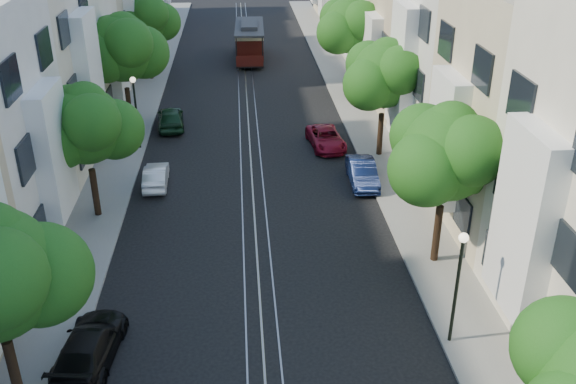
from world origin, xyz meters
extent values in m
plane|color=black|center=(0.00, 28.00, 0.00)|extent=(200.00, 200.00, 0.00)
cube|color=gray|center=(7.25, 28.00, 0.06)|extent=(2.50, 80.00, 0.12)
cube|color=gray|center=(-7.25, 28.00, 0.06)|extent=(2.50, 80.00, 0.12)
cube|color=gray|center=(-0.55, 28.00, 0.01)|extent=(0.06, 80.00, 0.02)
cube|color=gray|center=(0.00, 28.00, 0.01)|extent=(0.06, 80.00, 0.02)
cube|color=gray|center=(0.55, 28.00, 0.01)|extent=(0.06, 80.00, 0.02)
cube|color=tan|center=(0.00, 28.00, 0.00)|extent=(0.08, 80.00, 0.01)
cube|color=white|center=(8.20, 4.00, 4.62)|extent=(0.90, 3.04, 6.05)
cube|color=beige|center=(12.00, 12.00, 5.00)|extent=(7.00, 8.00, 10.00)
cube|color=white|center=(8.20, 12.00, 4.20)|extent=(0.90, 3.04, 5.50)
cube|color=silver|center=(12.00, 20.00, 6.00)|extent=(7.00, 8.00, 12.00)
cube|color=white|center=(8.20, 20.00, 5.04)|extent=(0.90, 3.04, 6.60)
cube|color=#C6B28C|center=(12.00, 28.00, 4.50)|extent=(7.00, 8.00, 9.00)
cube|color=white|center=(8.20, 28.00, 3.78)|extent=(0.90, 3.04, 4.95)
cube|color=white|center=(12.00, 36.00, 5.25)|extent=(7.00, 8.00, 10.50)
cube|color=white|center=(8.20, 36.00, 4.41)|extent=(0.90, 3.04, 5.78)
cube|color=white|center=(-8.20, 12.00, 4.12)|extent=(0.90, 3.04, 5.39)
cube|color=beige|center=(-12.00, 20.00, 5.88)|extent=(7.00, 8.00, 11.76)
cube|color=white|center=(-8.20, 20.00, 4.94)|extent=(0.90, 3.04, 6.47)
cube|color=silver|center=(-12.00, 28.00, 4.41)|extent=(7.00, 8.00, 8.82)
cube|color=white|center=(-8.20, 28.00, 3.70)|extent=(0.90, 3.04, 4.85)
cube|color=beige|center=(-12.00, 36.00, 5.14)|extent=(7.00, 8.00, 10.29)
cube|color=white|center=(-8.20, 36.00, 4.32)|extent=(0.90, 3.04, 5.66)
cylinder|color=black|center=(7.20, 9.00, 1.34)|extent=(0.30, 0.30, 2.45)
sphere|color=#1E4912|center=(7.20, 9.00, 4.81)|extent=(3.64, 3.64, 3.64)
sphere|color=#1E4912|center=(8.30, 9.50, 4.41)|extent=(2.91, 2.91, 2.91)
sphere|color=#1E4912|center=(6.25, 8.30, 4.51)|extent=(2.84, 2.84, 2.84)
sphere|color=#1E4912|center=(7.30, 9.10, 5.71)|extent=(2.18, 2.18, 2.18)
cylinder|color=black|center=(7.20, 20.00, 1.31)|extent=(0.30, 0.30, 2.38)
sphere|color=#1E4912|center=(7.20, 20.00, 4.68)|extent=(3.54, 3.54, 3.54)
sphere|color=#1E4912|center=(8.30, 20.50, 4.28)|extent=(2.83, 2.83, 2.83)
sphere|color=#1E4912|center=(6.25, 19.30, 4.38)|extent=(2.76, 2.76, 2.76)
sphere|color=#1E4912|center=(7.30, 20.10, 5.58)|extent=(2.12, 2.12, 2.12)
cylinder|color=black|center=(7.20, 31.00, 1.38)|extent=(0.30, 0.30, 2.52)
sphere|color=#1E4912|center=(7.20, 31.00, 4.94)|extent=(3.74, 3.74, 3.74)
sphere|color=#1E4912|center=(8.30, 31.50, 4.54)|extent=(3.00, 3.00, 3.00)
sphere|color=#1E4912|center=(6.25, 30.30, 4.64)|extent=(2.92, 2.92, 2.92)
sphere|color=#1E4912|center=(7.30, 31.10, 5.84)|extent=(2.25, 2.25, 2.25)
cylinder|color=black|center=(-7.20, 2.00, 1.34)|extent=(0.30, 0.30, 2.45)
sphere|color=#1E4912|center=(-6.10, 2.50, 4.41)|extent=(2.91, 2.91, 2.91)
cylinder|color=black|center=(-7.20, 14.00, 1.26)|extent=(0.30, 0.30, 2.27)
sphere|color=#1E4912|center=(-7.20, 14.00, 4.47)|extent=(3.38, 3.38, 3.38)
sphere|color=#1E4912|center=(-6.10, 14.50, 4.07)|extent=(2.70, 2.70, 2.70)
sphere|color=#1E4912|center=(-8.15, 13.30, 4.17)|extent=(2.64, 2.64, 2.64)
sphere|color=#1E4912|center=(-7.10, 14.10, 5.38)|extent=(2.03, 2.03, 2.03)
cylinder|color=black|center=(-7.20, 25.00, 1.43)|extent=(0.30, 0.30, 2.62)
sphere|color=#1E4912|center=(-7.20, 25.00, 5.14)|extent=(3.90, 3.90, 3.90)
sphere|color=#1E4912|center=(-6.10, 25.50, 4.74)|extent=(3.12, 3.12, 3.12)
sphere|color=#1E4912|center=(-8.15, 24.30, 4.84)|extent=(3.04, 3.04, 3.04)
sphere|color=#1E4912|center=(-7.10, 25.10, 6.04)|extent=(2.34, 2.34, 2.34)
cylinder|color=black|center=(-7.20, 36.00, 1.31)|extent=(0.30, 0.30, 2.38)
sphere|color=#1E4912|center=(-7.20, 36.00, 4.68)|extent=(3.54, 3.54, 3.54)
sphere|color=#1E4912|center=(-6.10, 36.50, 4.28)|extent=(2.83, 2.83, 2.83)
sphere|color=#1E4912|center=(-8.15, 35.30, 4.38)|extent=(2.76, 2.76, 2.76)
sphere|color=#1E4912|center=(-7.10, 36.10, 5.58)|extent=(2.12, 2.12, 2.12)
cylinder|color=black|center=(6.30, 4.00, 2.12)|extent=(0.12, 0.12, 4.00)
sphere|color=#FFF2CC|center=(6.30, 4.00, 4.12)|extent=(0.32, 0.32, 0.32)
cylinder|color=black|center=(-6.30, 22.00, 2.12)|extent=(0.12, 0.12, 4.00)
sphere|color=#FFF2CC|center=(-6.30, 22.00, 4.12)|extent=(0.32, 0.32, 0.32)
cube|color=black|center=(0.50, 41.40, 0.42)|extent=(2.36, 7.58, 0.28)
cube|color=#44100B|center=(0.50, 41.40, 1.55)|extent=(2.38, 4.76, 2.26)
cube|color=beige|center=(0.50, 41.40, 2.40)|extent=(2.43, 4.81, 0.56)
cube|color=#2D2D30|center=(0.50, 41.40, 2.77)|extent=(2.54, 7.58, 0.17)
cube|color=#2D2D30|center=(0.50, 41.40, 3.01)|extent=(1.43, 4.26, 0.33)
imported|color=#0B163A|center=(5.60, 16.53, 0.61)|extent=(1.35, 3.70, 1.21)
imported|color=maroon|center=(4.40, 21.53, 0.54)|extent=(2.19, 4.05, 1.08)
imported|color=black|center=(-5.60, 4.04, 0.61)|extent=(2.12, 4.33, 1.21)
imported|color=silver|center=(-4.86, 17.11, 0.53)|extent=(1.22, 3.26, 1.06)
imported|color=#15361E|center=(-4.81, 25.42, 0.66)|extent=(1.95, 4.03, 1.32)
camera|label=1|loc=(-0.48, -12.68, 14.27)|focal=40.00mm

